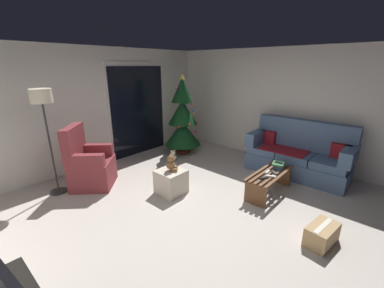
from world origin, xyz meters
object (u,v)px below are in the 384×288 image
Objects in this scene: remote_silver at (267,172)px; teddy_bear_chestnut at (171,164)px; couch at (298,155)px; cardboard_box_taped_mid_floor at (322,234)px; remote_graphite at (274,173)px; armchair at (89,165)px; remote_black at (264,178)px; coffee_table at (269,179)px; book_stack at (279,165)px; floor_lamp at (43,107)px; remote_white at (271,176)px; christmas_tree at (183,119)px; teddy_bear_cream_by_tree at (173,157)px; ottoman at (171,182)px; cell_phone at (279,163)px.

teddy_bear_chestnut is at bearing -144.20° from remote_silver.
couch is 3.91× the size of cardboard_box_taped_mid_floor.
remote_silver and remote_graphite have the same top height.
armchair is at bearing 107.83° from cardboard_box_taped_mid_floor.
remote_black is (-1.44, 0.03, 0.00)m from couch.
coffee_table is 0.32m from remote_black.
cardboard_box_taped_mid_floor is (-1.03, -1.03, -0.32)m from book_stack.
floor_lamp is (-2.43, 2.83, 1.11)m from remote_graphite.
book_stack is at bearing 177.67° from couch.
christmas_tree is (0.66, 2.63, 0.46)m from remote_white.
teddy_bear_cream_by_tree is at bearing 99.31° from book_stack.
remote_white is 0.15m from remote_black.
cardboard_box_taped_mid_floor is (-0.45, -1.02, -0.27)m from remote_black.
couch is 2.63m from ottoman.
coffee_table is at bearing -53.37° from armchair.
christmas_tree is at bearing 48.99° from remote_white.
remote_silver is at bearing 125.74° from coffee_table.
remote_silver is at bearing -88.35° from teddy_bear_cream_by_tree.
teddy_bear_cream_by_tree is at bearing -49.36° from remote_graphite.
book_stack is at bearing -80.69° from teddy_bear_cream_by_tree.
christmas_tree is at bearing 38.11° from ottoman.
cardboard_box_taped_mid_floor is (-1.25, -3.59, -0.73)m from christmas_tree.
ottoman is at bearing 99.02° from cardboard_box_taped_mid_floor.
teddy_bear_chestnut is at bearing -48.76° from ottoman.
teddy_bear_cream_by_tree is at bearing 102.42° from cell_phone.
teddy_bear_cream_by_tree reaches higher than cardboard_box_taped_mid_floor.
remote_black is at bearing -94.93° from teddy_bear_cream_by_tree.
book_stack is at bearing -4.82° from coffee_table.
christmas_tree is 3.87× the size of cardboard_box_taped_mid_floor.
cell_phone is (0.28, -0.02, 0.23)m from coffee_table.
teddy_bear_cream_by_tree is (1.02, 1.03, -0.42)m from teddy_bear_chestnut.
ottoman is 0.33m from teddy_bear_chestnut.
coffee_table is 0.16m from remote_graphite.
book_stack is at bearing 44.81° from cardboard_box_taped_mid_floor.
teddy_bear_cream_by_tree is (-0.38, 2.31, -0.32)m from book_stack.
teddy_bear_cream_by_tree is (-1.24, 2.35, -0.28)m from couch.
cardboard_box_taped_mid_floor is (0.37, -2.32, -0.08)m from ottoman.
floor_lamp is at bearing 101.67° from remote_white.
cardboard_box_taped_mid_floor is (-0.59, -0.97, -0.27)m from remote_white.
christmas_tree reaches higher than book_stack.
remote_graphite is at bearing -68.57° from remote_black.
coffee_table is 3.88m from floor_lamp.
remote_silver is 0.55× the size of teddy_bear_chestnut.
remote_graphite is at bearing 15.08° from remote_silver.
remote_white is 0.08× the size of christmas_tree.
couch is 6.54× the size of book_stack.
remote_black is 3.06m from armchair.
remote_silver is at bearing -31.22° from remote_graphite.
armchair is 2.57× the size of ottoman.
cell_phone is at bearing -42.81° from teddy_bear_chestnut.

